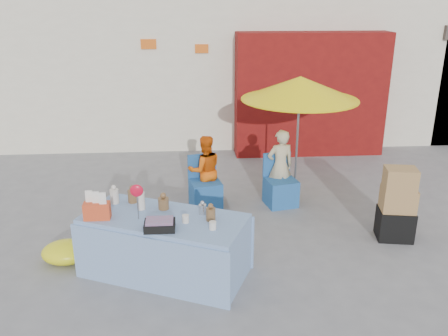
{
  "coord_description": "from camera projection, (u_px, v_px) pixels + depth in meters",
  "views": [
    {
      "loc": [
        -0.34,
        -5.69,
        3.31
      ],
      "look_at": [
        0.1,
        0.6,
        1.0
      ],
      "focal_mm": 38.0,
      "sensor_mm": 36.0,
      "label": 1
    }
  ],
  "objects": [
    {
      "name": "chair_left",
      "position": [
        205.0,
        192.0,
        7.8
      ],
      "size": [
        0.57,
        0.56,
        0.85
      ],
      "rotation": [
        0.0,
        0.0,
        0.21
      ],
      "color": "#21579B",
      "rests_on": "ground"
    },
    {
      "name": "box_stack",
      "position": [
        397.0,
        207.0,
        6.69
      ],
      "size": [
        0.55,
        0.47,
        1.08
      ],
      "rotation": [
        0.0,
        0.0,
        -0.17
      ],
      "color": "black",
      "rests_on": "ground"
    },
    {
      "name": "vendor_orange",
      "position": [
        205.0,
        170.0,
        7.81
      ],
      "size": [
        0.65,
        0.56,
        1.18
      ],
      "primitive_type": "imported",
      "rotation": [
        0.0,
        0.0,
        3.35
      ],
      "color": "#E2580B",
      "rests_on": "ground"
    },
    {
      "name": "backdrop",
      "position": [
        222.0,
        3.0,
        12.5
      ],
      "size": [
        14.0,
        8.0,
        7.8
      ],
      "color": "silver",
      "rests_on": "ground"
    },
    {
      "name": "chair_right",
      "position": [
        280.0,
        190.0,
        7.88
      ],
      "size": [
        0.57,
        0.56,
        0.85
      ],
      "rotation": [
        0.0,
        0.0,
        0.21
      ],
      "color": "#21579B",
      "rests_on": "ground"
    },
    {
      "name": "vendor_beige",
      "position": [
        280.0,
        166.0,
        7.88
      ],
      "size": [
        0.51,
        0.39,
        1.25
      ],
      "primitive_type": "imported",
      "rotation": [
        0.0,
        0.0,
        3.35
      ],
      "color": "#C0B188",
      "rests_on": "ground"
    },
    {
      "name": "ground",
      "position": [
        220.0,
        252.0,
        6.49
      ],
      "size": [
        80.0,
        80.0,
        0.0
      ],
      "primitive_type": "plane",
      "color": "slate",
      "rests_on": "ground"
    },
    {
      "name": "tarp_bundle",
      "position": [
        66.0,
        252.0,
        6.2
      ],
      "size": [
        0.66,
        0.54,
        0.28
      ],
      "primitive_type": "ellipsoid",
      "rotation": [
        0.0,
        0.0,
        0.05
      ],
      "color": "yellow",
      "rests_on": "ground"
    },
    {
      "name": "umbrella",
      "position": [
        300.0,
        89.0,
        7.6
      ],
      "size": [
        1.9,
        1.9,
        2.09
      ],
      "color": "gray",
      "rests_on": "ground"
    },
    {
      "name": "market_table",
      "position": [
        165.0,
        244.0,
        5.87
      ],
      "size": [
        2.23,
        1.67,
        1.22
      ],
      "rotation": [
        0.0,
        0.0,
        -0.41
      ],
      "color": "#7FA0CC",
      "rests_on": "ground"
    }
  ]
}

